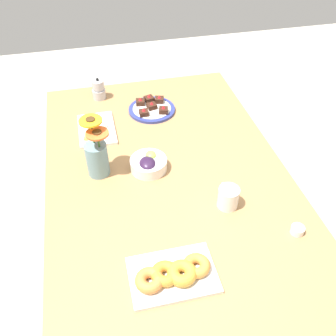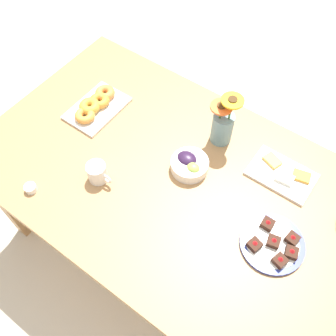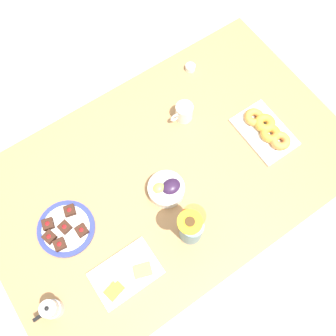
# 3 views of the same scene
# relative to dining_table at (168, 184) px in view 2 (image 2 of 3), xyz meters

# --- Properties ---
(ground_plane) EXTENTS (6.00, 6.00, 0.00)m
(ground_plane) POSITION_rel_dining_table_xyz_m (0.00, 0.00, -0.65)
(ground_plane) COLOR beige
(dining_table) EXTENTS (1.60, 1.00, 0.74)m
(dining_table) POSITION_rel_dining_table_xyz_m (0.00, 0.00, 0.00)
(dining_table) COLOR #A87A4C
(dining_table) RESTS_ON ground_plane
(coffee_mug) EXTENTS (0.11, 0.08, 0.09)m
(coffee_mug) POSITION_rel_dining_table_xyz_m (-0.21, -0.18, 0.13)
(coffee_mug) COLOR white
(coffee_mug) RESTS_ON dining_table
(grape_bowl) EXTENTS (0.15, 0.15, 0.07)m
(grape_bowl) POSITION_rel_dining_table_xyz_m (0.06, 0.07, 0.12)
(grape_bowl) COLOR white
(grape_bowl) RESTS_ON dining_table
(cheese_platter) EXTENTS (0.26, 0.17, 0.03)m
(cheese_platter) POSITION_rel_dining_table_xyz_m (0.38, 0.26, 0.10)
(cheese_platter) COLOR white
(cheese_platter) RESTS_ON dining_table
(croissant_platter) EXTENTS (0.19, 0.28, 0.05)m
(croissant_platter) POSITION_rel_dining_table_xyz_m (-0.47, 0.09, 0.11)
(croissant_platter) COLOR white
(croissant_platter) RESTS_ON dining_table
(jam_cup_honey) EXTENTS (0.05, 0.05, 0.03)m
(jam_cup_honey) POSITION_rel_dining_table_xyz_m (-0.40, -0.38, 0.10)
(jam_cup_honey) COLOR white
(jam_cup_honey) RESTS_ON dining_table
(dessert_plate) EXTENTS (0.24, 0.24, 0.05)m
(dessert_plate) POSITION_rel_dining_table_xyz_m (0.49, -0.03, 0.10)
(dessert_plate) COLOR navy
(dessert_plate) RESTS_ON dining_table
(flower_vase) EXTENTS (0.12, 0.11, 0.26)m
(flower_vase) POSITION_rel_dining_table_xyz_m (0.08, 0.28, 0.18)
(flower_vase) COLOR #6B939E
(flower_vase) RESTS_ON dining_table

